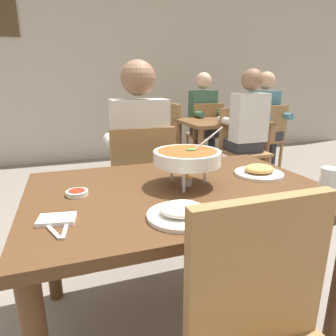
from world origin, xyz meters
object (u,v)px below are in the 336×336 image
(chair_bg_corner, at_px, (167,133))
(patron_bg_right, at_px, (265,117))
(diner_main, at_px, (139,148))
(dining_table_far, at_px, (221,130))
(curry_bowl, at_px, (187,158))
(chair_bg_right, at_px, (267,136))
(patron_bg_left, at_px, (247,124))
(dining_table_main, at_px, (179,208))
(chair_bg_middle, at_px, (206,131))
(chair_diner_main, at_px, (141,182))
(drink_glass, at_px, (328,186))
(rice_plate, at_px, (181,212))
(appetizer_plate, at_px, (259,171))
(chair_bg_left, at_px, (240,144))
(sauce_dish, at_px, (77,193))
(patron_bg_middle, at_px, (204,114))

(chair_bg_corner, xyz_separation_m, patron_bg_right, (1.16, -0.56, 0.24))
(diner_main, bearing_deg, dining_table_far, 44.35)
(curry_bowl, bearing_deg, dining_table_far, 57.43)
(chair_bg_right, height_order, patron_bg_left, patron_bg_left)
(dining_table_main, height_order, chair_bg_middle, chair_bg_middle)
(chair_diner_main, bearing_deg, drink_glass, -64.24)
(dining_table_far, distance_m, chair_bg_right, 0.63)
(diner_main, relative_size, patron_bg_right, 1.00)
(dining_table_far, xyz_separation_m, chair_bg_middle, (0.03, 0.51, -0.09))
(rice_plate, distance_m, appetizer_plate, 0.64)
(dining_table_main, height_order, diner_main, diner_main)
(rice_plate, height_order, dining_table_far, rice_plate)
(appetizer_plate, bearing_deg, drink_glass, -80.61)
(curry_bowl, height_order, chair_bg_right, curry_bowl)
(chair_diner_main, bearing_deg, chair_bg_left, 33.85)
(sauce_dish, distance_m, patron_bg_right, 3.20)
(rice_plate, distance_m, sauce_dish, 0.47)
(appetizer_plate, bearing_deg, sauce_dish, 179.59)
(patron_bg_middle, bearing_deg, appetizer_plate, -109.85)
(chair_bg_left, bearing_deg, dining_table_main, -129.70)
(chair_diner_main, xyz_separation_m, rice_plate, (-0.10, -1.02, 0.23))
(sauce_dish, height_order, chair_bg_corner, chair_bg_corner)
(dining_table_main, xyz_separation_m, curry_bowl, (0.05, 0.02, 0.23))
(appetizer_plate, bearing_deg, rice_plate, -149.03)
(chair_bg_right, xyz_separation_m, patron_bg_left, (-0.64, -0.48, 0.24))
(chair_bg_middle, xyz_separation_m, patron_bg_middle, (-0.03, 0.01, 0.24))
(curry_bowl, relative_size, patron_bg_left, 0.25)
(curry_bowl, xyz_separation_m, patron_bg_left, (1.32, 1.53, -0.10))
(rice_plate, distance_m, patron_bg_left, 2.35)
(dining_table_main, bearing_deg, dining_table_far, 56.81)
(dining_table_far, bearing_deg, sauce_dish, -131.29)
(curry_bowl, bearing_deg, patron_bg_right, 46.70)
(rice_plate, xyz_separation_m, patron_bg_left, (1.47, 1.84, 0.00))
(chair_bg_corner, xyz_separation_m, patron_bg_middle, (0.53, -0.03, 0.24))
(patron_bg_middle, bearing_deg, chair_diner_main, -125.95)
(appetizer_plate, xyz_separation_m, patron_bg_left, (0.92, 1.51, 0.00))
(chair_diner_main, bearing_deg, diner_main, 90.00)
(dining_table_far, distance_m, chair_bg_left, 0.48)
(curry_bowl, bearing_deg, chair_bg_right, 45.75)
(patron_bg_left, bearing_deg, curry_bowl, -130.83)
(dining_table_main, height_order, appetizer_plate, appetizer_plate)
(appetizer_plate, xyz_separation_m, sauce_dish, (-0.88, 0.01, -0.01))
(patron_bg_right, bearing_deg, appetizer_plate, -127.17)
(chair_diner_main, xyz_separation_m, appetizer_plate, (0.45, -0.69, 0.23))
(chair_bg_left, xyz_separation_m, chair_bg_corner, (-0.52, 1.02, 0.00))
(sauce_dish, bearing_deg, chair_bg_corner, 63.86)
(rice_plate, bearing_deg, chair_diner_main, 84.32)
(drink_glass, height_order, patron_bg_middle, patron_bg_middle)
(chair_diner_main, xyz_separation_m, drink_glass, (0.51, -1.05, 0.27))
(dining_table_main, xyz_separation_m, rice_plate, (-0.10, -0.29, 0.12))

